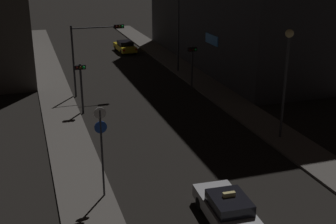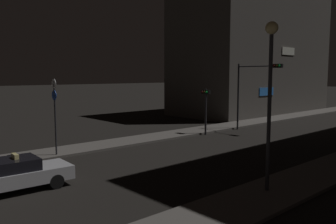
# 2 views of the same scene
# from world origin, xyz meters

# --- Properties ---
(sidewalk_left) EXTENTS (2.73, 64.33, 0.15)m
(sidewalk_left) POSITION_xyz_m (-6.66, 30.16, 0.07)
(sidewalk_left) COLOR #5B5651
(sidewalk_left) RESTS_ON ground_plane
(building_facade_left) EXTENTS (10.06, 22.47, 16.97)m
(building_facade_left) POSITION_xyz_m (-13.01, 40.56, 8.49)
(building_facade_left) COLOR #514C47
(building_facade_left) RESTS_ON ground_plane
(taxi) EXTENTS (2.03, 4.54, 1.62)m
(taxi) POSITION_xyz_m (-0.97, 5.92, 0.74)
(taxi) COLOR #B7B7BC
(taxi) RESTS_ON ground_plane
(traffic_light_overhead) EXTENTS (4.38, 0.42, 5.95)m
(traffic_light_overhead) POSITION_xyz_m (-3.48, 26.83, 4.25)
(traffic_light_overhead) COLOR #2D2D33
(traffic_light_overhead) RESTS_ON ground_plane
(traffic_light_left_kerb) EXTENTS (0.80, 0.42, 3.82)m
(traffic_light_left_kerb) POSITION_xyz_m (-5.04, 22.48, 2.73)
(traffic_light_left_kerb) COLOR #2D2D33
(traffic_light_left_kerb) RESTS_ON ground_plane
(sign_pole_left) EXTENTS (0.60, 0.10, 4.58)m
(sign_pole_left) POSITION_xyz_m (-5.76, 9.84, 2.91)
(sign_pole_left) COLOR #2D2D33
(sign_pole_left) RESTS_ON sidewalk_left
(street_lamp_near_block) EXTENTS (0.52, 0.52, 6.96)m
(street_lamp_near_block) POSITION_xyz_m (6.44, 13.62, 4.97)
(street_lamp_near_block) COLOR #2D2D33
(street_lamp_near_block) RESTS_ON sidewalk_right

